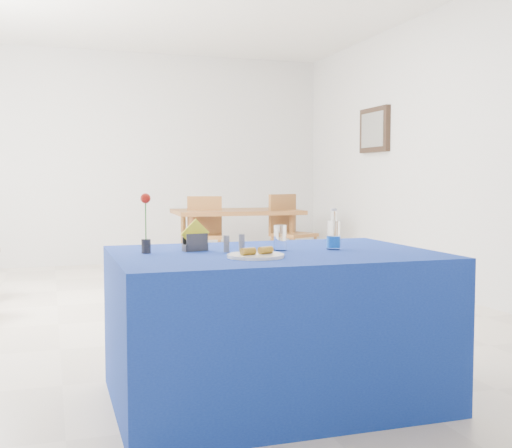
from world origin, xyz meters
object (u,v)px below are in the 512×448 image
at_px(plate, 256,256).
at_px(oak_table, 236,216).
at_px(chair_bg_right, 289,228).
at_px(water_bottle, 334,236).
at_px(blue_table, 274,326).
at_px(chair_bg_left, 204,229).

xyz_separation_m(plate, oak_table, (1.25, 4.66, -0.09)).
bearing_deg(chair_bg_right, plate, -136.57).
bearing_deg(plate, water_bottle, 22.09).
bearing_deg(plate, chair_bg_right, 67.35).
xyz_separation_m(plate, blue_table, (0.16, 0.20, -0.39)).
bearing_deg(chair_bg_left, oak_table, 32.37).
height_order(oak_table, chair_bg_left, chair_bg_left).
bearing_deg(oak_table, water_bottle, -99.65).
bearing_deg(chair_bg_right, blue_table, -135.64).
distance_m(water_bottle, oak_table, 4.53).
height_order(plate, chair_bg_right, chair_bg_right).
height_order(plate, blue_table, plate).
bearing_deg(water_bottle, oak_table, 80.35).
distance_m(plate, chair_bg_left, 4.61).
relative_size(blue_table, water_bottle, 7.44).
xyz_separation_m(plate, water_bottle, (0.49, 0.20, 0.06)).
xyz_separation_m(blue_table, oak_table, (1.09, 4.46, 0.30)).
bearing_deg(chair_bg_left, plate, -85.07).
height_order(blue_table, oak_table, blue_table).
bearing_deg(oak_table, plate, -105.01).
bearing_deg(chair_bg_right, water_bottle, -131.56).
height_order(oak_table, chair_bg_right, chair_bg_right).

